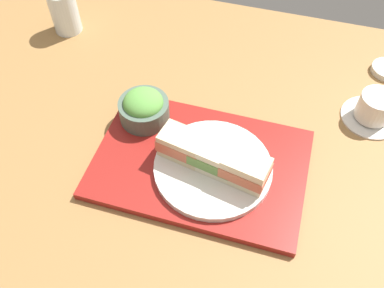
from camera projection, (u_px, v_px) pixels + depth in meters
ground_plane at (188, 153)px, 84.09cm from camera, size 140.00×100.00×3.00cm
serving_tray at (200, 164)px, 79.65cm from camera, size 39.66×26.76×1.63cm
sandwich_plate at (213, 168)px, 77.35cm from camera, size 21.88×21.88×1.27cm
sandwich_near at (183, 145)px, 76.50cm from camera, size 9.24×6.73×5.23cm
sandwich_middle at (214, 157)px, 74.78cm from camera, size 9.03×6.84×5.21cm
sandwich_far at (245, 170)px, 72.90cm from camera, size 9.03×6.94×5.62cm
salad_bowl at (144, 107)px, 83.27cm from camera, size 10.06×10.06×6.57cm
coffee_cup at (375, 109)px, 85.60cm from camera, size 12.10×12.10×6.26cm
drinking_glass at (64, 11)px, 101.71cm from camera, size 6.73×6.73×10.48cm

